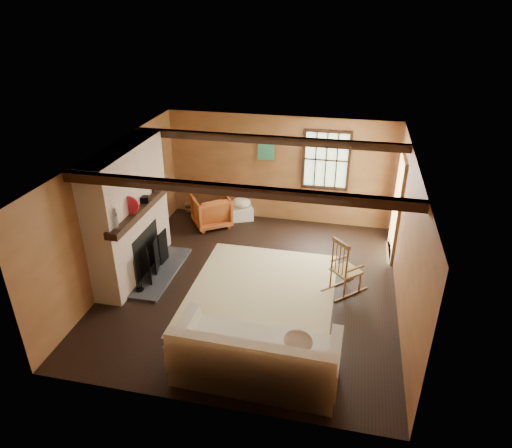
% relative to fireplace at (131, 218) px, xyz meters
% --- Properties ---
extents(ground, '(5.50, 5.50, 0.00)m').
position_rel_fireplace_xyz_m(ground, '(2.23, 0.00, -1.10)').
color(ground, black).
rests_on(ground, ground).
extents(room_envelope, '(5.02, 5.52, 2.44)m').
position_rel_fireplace_xyz_m(room_envelope, '(2.45, 0.26, 0.53)').
color(room_envelope, '#A25D39').
rests_on(room_envelope, ground).
extents(fireplace, '(1.02, 2.30, 2.40)m').
position_rel_fireplace_xyz_m(fireplace, '(0.00, 0.00, 0.00)').
color(fireplace, '#A86841').
rests_on(fireplace, ground).
extents(rug, '(2.50, 3.00, 0.01)m').
position_rel_fireplace_xyz_m(rug, '(2.43, -0.20, -1.10)').
color(rug, tan).
rests_on(rug, ground).
extents(rocking_chair, '(0.81, 0.81, 1.05)m').
position_rel_fireplace_xyz_m(rocking_chair, '(3.82, 0.15, -0.66)').
color(rocking_chair, tan).
rests_on(rocking_chair, ground).
extents(sofa, '(2.23, 1.03, 0.89)m').
position_rel_fireplace_xyz_m(sofa, '(2.75, -2.15, -0.79)').
color(sofa, beige).
rests_on(sofa, ground).
extents(firewood_pile, '(0.74, 0.14, 0.27)m').
position_rel_fireplace_xyz_m(firewood_pile, '(0.40, 2.60, -0.97)').
color(firewood_pile, '#523823').
rests_on(firewood_pile, ground).
extents(laundry_basket, '(0.61, 0.55, 0.30)m').
position_rel_fireplace_xyz_m(laundry_basket, '(1.39, 2.55, -0.95)').
color(laundry_basket, white).
rests_on(laundry_basket, ground).
extents(basket_pillow, '(0.54, 0.49, 0.22)m').
position_rel_fireplace_xyz_m(basket_pillow, '(1.39, 2.55, -0.69)').
color(basket_pillow, beige).
rests_on(basket_pillow, laundry_basket).
extents(armchair, '(1.07, 1.08, 0.71)m').
position_rel_fireplace_xyz_m(armchair, '(0.81, 2.10, -0.75)').
color(armchair, '#BF6026').
rests_on(armchair, ground).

